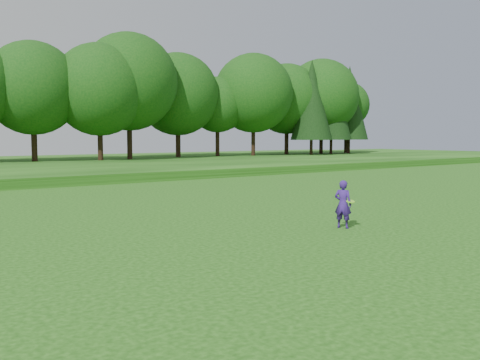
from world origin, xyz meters
TOP-DOWN VIEW (x-y plane):
  - ground at (0.00, 0.00)m, footprint 140.00×140.00m
  - berm at (0.00, 34.00)m, footprint 130.00×30.00m
  - walking_path at (0.00, 20.00)m, footprint 130.00×1.60m
  - woman at (1.02, 0.38)m, footprint 0.59×0.65m

SIDE VIEW (x-z plane):
  - ground at x=0.00m, z-range 0.00..0.00m
  - walking_path at x=0.00m, z-range 0.00..0.04m
  - berm at x=0.00m, z-range 0.00..0.60m
  - woman at x=1.02m, z-range 0.00..1.51m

